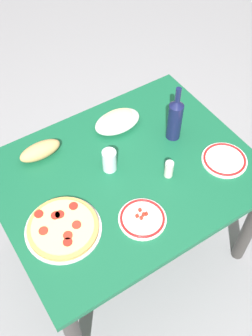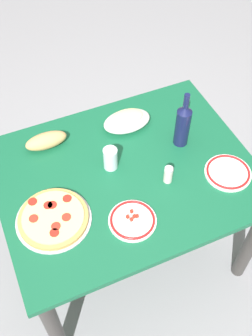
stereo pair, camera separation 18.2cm
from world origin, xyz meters
name	(u,v)px [view 1 (the left image)]	position (x,y,z in m)	size (l,w,h in m)	color
ground_plane	(126,246)	(0.00, 0.00, 0.00)	(8.00, 8.00, 0.00)	gray
dining_table	(126,188)	(0.00, 0.00, 0.60)	(1.17, 0.91, 0.72)	#145938
pepperoni_pizza	(63,228)	(-0.38, -0.11, 0.74)	(0.32, 0.32, 0.03)	#B7B7BC
baked_pasta_dish	(117,121)	(0.12, 0.27, 0.76)	(0.24, 0.15, 0.08)	white
wine_bottle	(175,118)	(0.31, 0.06, 0.84)	(0.07, 0.07, 0.30)	#141942
water_glass	(109,161)	(-0.05, 0.06, 0.78)	(0.06, 0.06, 0.11)	silver
side_plate_near	(224,160)	(0.42, -0.19, 0.73)	(0.21, 0.21, 0.02)	white
side_plate_far	(142,219)	(-0.08, -0.25, 0.73)	(0.20, 0.20, 0.02)	white
bread_loaf	(40,151)	(-0.28, 0.30, 0.76)	(0.20, 0.08, 0.08)	tan
spice_shaker	(169,169)	(0.15, -0.12, 0.77)	(0.04, 0.04, 0.09)	silver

